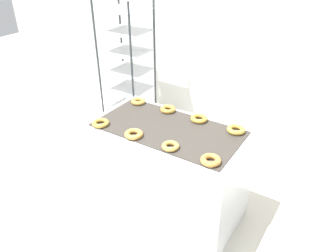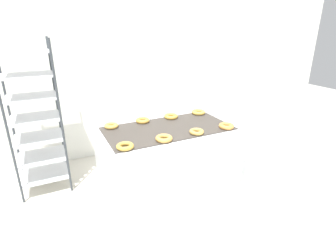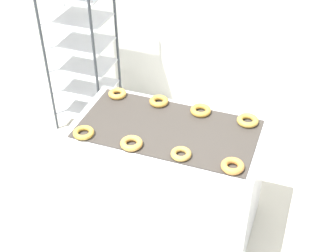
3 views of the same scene
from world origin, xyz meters
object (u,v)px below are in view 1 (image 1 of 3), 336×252
at_px(baking_rack_cart, 127,70).
at_px(donut_far_midright, 199,119).
at_px(donut_near_right, 211,160).
at_px(donut_far_left, 138,101).
at_px(donut_far_midleft, 168,109).
at_px(donut_near_left, 101,123).
at_px(donut_near_midleft, 134,134).
at_px(donut_far_right, 236,130).
at_px(fryer_machine, 168,170).
at_px(donut_near_midright, 170,146).

relative_size(baking_rack_cart, donut_far_midright, 11.54).
height_order(donut_near_right, donut_far_left, donut_near_right).
relative_size(baking_rack_cart, donut_far_midleft, 12.13).
xyz_separation_m(donut_near_left, donut_near_midleft, (0.35, 0.00, 0.00)).
bearing_deg(donut_far_right, donut_far_midright, 178.85).
bearing_deg(donut_near_left, donut_far_midright, 37.27).
xyz_separation_m(donut_far_midright, donut_far_right, (0.34, -0.01, 0.00)).
bearing_deg(fryer_machine, donut_far_right, 26.12).
relative_size(baking_rack_cart, donut_far_left, 12.61).
bearing_deg(donut_far_right, donut_far_midleft, 178.70).
distance_m(donut_near_midleft, donut_near_right, 0.67).
bearing_deg(donut_near_midleft, donut_far_left, 123.25).
xyz_separation_m(donut_near_right, donut_far_midright, (-0.35, 0.50, -0.00)).
distance_m(donut_near_midleft, donut_far_midleft, 0.51).
bearing_deg(donut_far_midleft, donut_near_right, -37.04).
relative_size(donut_near_midright, donut_far_midleft, 0.95).
bearing_deg(baking_rack_cart, donut_far_midleft, -33.83).
xyz_separation_m(donut_near_right, donut_far_right, (-0.01, 0.49, -0.00)).
bearing_deg(donut_far_midright, donut_far_right, -1.15).
xyz_separation_m(baking_rack_cart, donut_far_midright, (1.32, -0.68, 0.03)).
distance_m(donut_near_midleft, donut_far_left, 0.60).
xyz_separation_m(fryer_machine, donut_near_left, (-0.51, -0.26, 0.46)).
height_order(donut_near_midright, donut_far_right, donut_far_right).
distance_m(donut_near_midright, donut_far_left, 0.83).
bearing_deg(donut_far_midleft, baking_rack_cart, 146.17).
bearing_deg(donut_far_right, donut_near_midright, -123.67).
height_order(donut_near_left, donut_near_midleft, donut_near_midleft).
xyz_separation_m(baking_rack_cart, donut_far_left, (0.67, -0.68, 0.03)).
distance_m(baking_rack_cart, donut_near_midright, 1.77).
height_order(donut_near_midleft, donut_far_right, same).
bearing_deg(donut_far_right, donut_near_midleft, -143.01).
bearing_deg(donut_near_midright, fryer_machine, 125.56).
relative_size(donut_near_midright, donut_far_midright, 0.90).
bearing_deg(baking_rack_cart, donut_near_right, -35.15).
bearing_deg(donut_far_midright, baking_rack_cart, 152.83).
bearing_deg(fryer_machine, donut_near_midleft, -122.65).
height_order(donut_near_midright, donut_near_right, donut_near_right).
bearing_deg(donut_far_left, donut_far_right, -0.26).
distance_m(baking_rack_cart, donut_far_midright, 1.48).
bearing_deg(donut_far_left, donut_near_left, -92.01).
distance_m(fryer_machine, baking_rack_cart, 1.54).
bearing_deg(donut_near_left, donut_near_midright, 1.13).
xyz_separation_m(donut_near_midleft, donut_near_right, (0.67, 0.01, 0.00)).
bearing_deg(donut_near_midright, donut_near_right, -0.71).
relative_size(donut_near_midright, donut_near_right, 0.91).
bearing_deg(donut_near_right, donut_near_midright, 179.29).
height_order(baking_rack_cart, donut_far_midright, baking_rack_cart).
height_order(fryer_machine, baking_rack_cart, baking_rack_cart).
xyz_separation_m(baking_rack_cart, donut_near_midleft, (1.00, -1.18, 0.03)).
relative_size(baking_rack_cart, donut_near_midright, 12.77).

